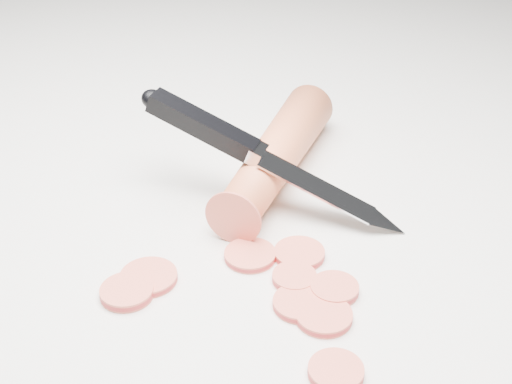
{
  "coord_description": "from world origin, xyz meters",
  "views": [
    {
      "loc": [
        -0.02,
        -0.45,
        0.33
      ],
      "look_at": [
        0.01,
        0.03,
        0.02
      ],
      "focal_mm": 50.0,
      "sensor_mm": 36.0,
      "label": 1
    }
  ],
  "objects": [
    {
      "name": "carrot_slice_0",
      "position": [
        -0.09,
        -0.07,
        0.0
      ],
      "size": [
        0.04,
        0.04,
        0.01
      ],
      "primitive_type": "cylinder",
      "color": "#DD533F",
      "rests_on": "ground"
    },
    {
      "name": "carrot",
      "position": [
        0.03,
        0.08,
        0.02
      ],
      "size": [
        0.11,
        0.2,
        0.04
      ],
      "primitive_type": "cylinder",
      "rotation": [
        1.57,
        0.0,
        -0.4
      ],
      "color": "#E75F33",
      "rests_on": "ground"
    },
    {
      "name": "carrot_slice_2",
      "position": [
        0.03,
        -0.09,
        0.0
      ],
      "size": [
        0.04,
        0.04,
        0.01
      ],
      "primitive_type": "cylinder",
      "color": "#DD533F",
      "rests_on": "ground"
    },
    {
      "name": "carrot_slice_3",
      "position": [
        0.05,
        -0.1,
        0.0
      ],
      "size": [
        0.04,
        0.04,
        0.01
      ],
      "primitive_type": "cylinder",
      "color": "#DD533F",
      "rests_on": "ground"
    },
    {
      "name": "kitchen_knife",
      "position": [
        0.02,
        0.03,
        0.04
      ],
      "size": [
        0.22,
        0.11,
        0.09
      ],
      "primitive_type": null,
      "color": "silver",
      "rests_on": "ground"
    },
    {
      "name": "carrot_slice_6",
      "position": [
        0.06,
        -0.08,
        0.0
      ],
      "size": [
        0.03,
        0.03,
        0.01
      ],
      "primitive_type": "cylinder",
      "color": "#DD533F",
      "rests_on": "ground"
    },
    {
      "name": "carrot_slice_8",
      "position": [
        0.05,
        -0.15,
        0.0
      ],
      "size": [
        0.03,
        0.03,
        0.01
      ],
      "primitive_type": "cylinder",
      "color": "#DD533F",
      "rests_on": "ground"
    },
    {
      "name": "carrot_slice_4",
      "position": [
        0.04,
        -0.04,
        0.0
      ],
      "size": [
        0.04,
        0.04,
        0.01
      ],
      "primitive_type": "cylinder",
      "color": "#DD533F",
      "rests_on": "ground"
    },
    {
      "name": "ground",
      "position": [
        0.0,
        0.0,
        0.0
      ],
      "size": [
        2.4,
        2.4,
        0.0
      ],
      "primitive_type": "plane",
      "color": "silver",
      "rests_on": "ground"
    },
    {
      "name": "carrot_slice_1",
      "position": [
        0.03,
        -0.06,
        0.0
      ],
      "size": [
        0.03,
        0.03,
        0.01
      ],
      "primitive_type": "cylinder",
      "color": "#DD533F",
      "rests_on": "ground"
    },
    {
      "name": "carrot_slice_5",
      "position": [
        -0.0,
        -0.04,
        0.0
      ],
      "size": [
        0.04,
        0.04,
        0.01
      ],
      "primitive_type": "cylinder",
      "color": "#DD533F",
      "rests_on": "ground"
    },
    {
      "name": "carrot_slice_7",
      "position": [
        -0.07,
        -0.06,
        0.0
      ],
      "size": [
        0.04,
        0.04,
        0.01
      ],
      "primitive_type": "cylinder",
      "color": "#DD533F",
      "rests_on": "ground"
    }
  ]
}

